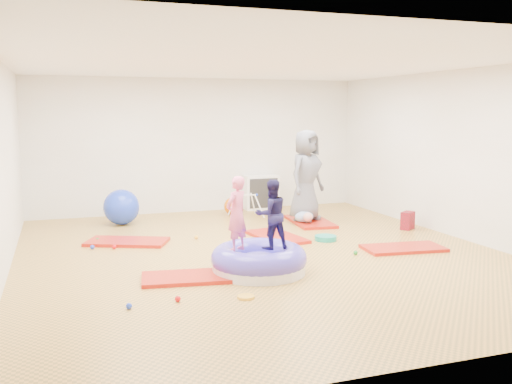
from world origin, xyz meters
name	(u,v)px	position (x,y,z in m)	size (l,w,h in m)	color
room	(263,161)	(0.00, 0.00, 1.40)	(7.01, 8.01, 2.81)	gold
gym_mat_front_left	(191,277)	(-1.29, -0.90, 0.03)	(1.23, 0.62, 0.05)	red
gym_mat_mid_left	(127,242)	(-1.82, 1.40, 0.03)	(1.27, 0.64, 0.05)	red
gym_mat_center_back	(276,237)	(0.59, 0.97, 0.03)	(1.24, 0.62, 0.05)	red
gym_mat_right	(403,248)	(2.15, -0.44, 0.03)	(1.23, 0.61, 0.05)	red
gym_mat_rear_right	(310,221)	(1.68, 2.00, 0.03)	(1.32, 0.66, 0.06)	red
inflatable_cushion	(259,261)	(-0.37, -0.89, 0.16)	(1.27, 1.27, 0.40)	silver
child_pink	(236,210)	(-0.67, -0.87, 0.85)	(0.36, 0.23, 0.97)	pink
child_navy	(271,211)	(-0.21, -0.91, 0.83)	(0.45, 0.35, 0.92)	#191542
adult_caregiver	(306,175)	(1.61, 2.04, 0.91)	(0.84, 0.55, 1.72)	slate
infant	(305,217)	(1.49, 1.80, 0.16)	(0.36, 0.37, 0.21)	#849DC7
ball_pit_balls	(177,253)	(-1.22, 0.37, 0.03)	(3.74, 3.49, 0.07)	blue
exercise_ball_blue	(121,207)	(-1.74, 3.01, 0.33)	(0.67, 0.67, 0.67)	blue
exercise_ball_orange	(233,206)	(0.53, 3.31, 0.18)	(0.36, 0.36, 0.36)	#D75D00
infant_play_gym	(246,202)	(0.70, 2.92, 0.31)	(0.61, 0.58, 0.47)	white
cube_shelf	(261,192)	(1.33, 3.79, 0.37)	(0.74, 0.37, 0.74)	white
balance_disc	(326,238)	(1.30, 0.54, 0.04)	(0.36, 0.36, 0.08)	#14937F
backpack	(408,221)	(3.10, 0.87, 0.16)	(0.28, 0.17, 0.32)	red
yellow_toy	(246,297)	(-0.86, -1.83, 0.01)	(0.20, 0.20, 0.03)	yellow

